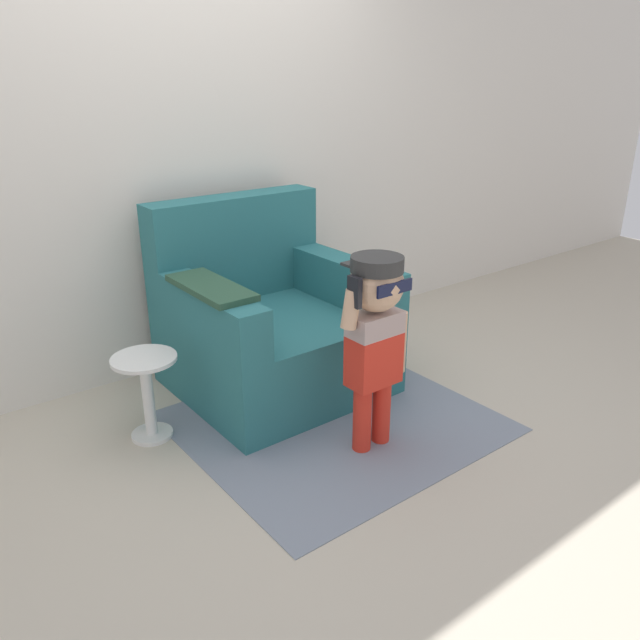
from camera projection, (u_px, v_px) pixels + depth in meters
name	position (u px, v px, depth m)	size (l,w,h in m)	color
ground_plane	(274.00, 408.00, 3.24)	(10.00, 10.00, 0.00)	#BCB29E
wall_back	(183.00, 137.00, 3.37)	(10.00, 0.05, 2.60)	silver
armchair	(269.00, 325.00, 3.40)	(1.03, 0.98, 1.00)	#286B70
person_child	(375.00, 324.00, 2.70)	(0.37, 0.28, 0.91)	red
side_table	(147.00, 389.00, 2.90)	(0.30, 0.30, 0.42)	white
rug	(335.00, 421.00, 3.11)	(1.43, 1.30, 0.01)	gray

